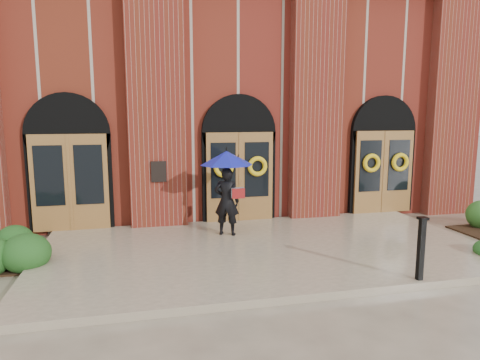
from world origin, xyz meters
name	(u,v)px	position (x,y,z in m)	size (l,w,h in m)	color
ground	(267,255)	(0.00, 0.00, 0.00)	(90.00, 90.00, 0.00)	gray
landing	(265,250)	(0.00, 0.15, 0.07)	(10.00, 5.30, 0.15)	tan
church_building	(206,105)	(0.00, 8.78, 3.50)	(16.20, 12.53, 7.00)	maroon
man_with_umbrella	(227,177)	(-0.65, 1.35, 1.62)	(1.74, 1.74, 2.11)	black
metal_post	(421,247)	(2.20, -2.35, 0.77)	(0.16, 0.16, 1.18)	black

